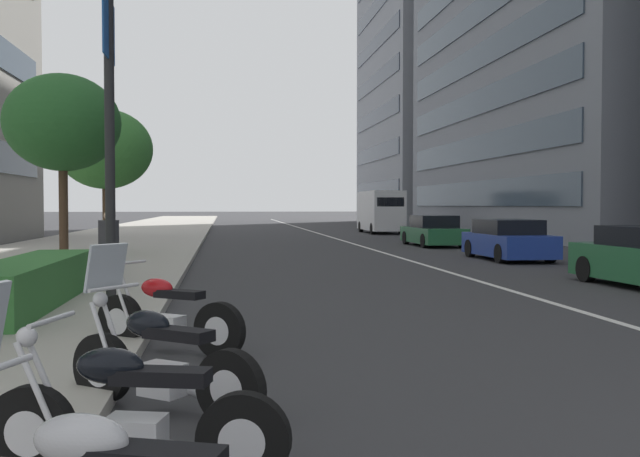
# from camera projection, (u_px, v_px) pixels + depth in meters

# --- Properties ---
(sidewalk_right_plaza) EXTENTS (160.00, 8.33, 0.15)m
(sidewalk_right_plaza) POSITION_uv_depth(u_px,v_px,m) (108.00, 244.00, 32.12)
(sidewalk_right_plaza) COLOR #A39E93
(sidewalk_right_plaza) RESTS_ON ground
(lane_centre_stripe) EXTENTS (110.00, 0.16, 0.01)m
(lane_centre_stripe) POSITION_uv_depth(u_px,v_px,m) (338.00, 239.00, 38.58)
(lane_centre_stripe) COLOR silver
(lane_centre_stripe) RESTS_ON ground
(motorcycle_nearest_camera) EXTENTS (0.76, 2.05, 1.09)m
(motorcycle_nearest_camera) POSITION_uv_depth(u_px,v_px,m) (132.00, 420.00, 4.74)
(motorcycle_nearest_camera) COLOR black
(motorcycle_nearest_camera) RESTS_ON ground
(motorcycle_under_tarp) EXTENTS (1.37, 1.76, 1.48)m
(motorcycle_under_tarp) POSITION_uv_depth(u_px,v_px,m) (159.00, 364.00, 6.30)
(motorcycle_under_tarp) COLOR black
(motorcycle_under_tarp) RESTS_ON ground
(motorcycle_far_end_row) EXTENTS (1.37, 1.90, 1.12)m
(motorcycle_far_end_row) POSITION_uv_depth(u_px,v_px,m) (167.00, 318.00, 8.92)
(motorcycle_far_end_row) COLOR black
(motorcycle_far_end_row) RESTS_ON ground
(car_approaching_light) EXTENTS (4.22, 1.88, 1.35)m
(car_approaching_light) POSITION_uv_depth(u_px,v_px,m) (508.00, 240.00, 24.04)
(car_approaching_light) COLOR navy
(car_approaching_light) RESTS_ON ground
(car_lead_in_lane) EXTENTS (4.53, 1.95, 1.38)m
(car_lead_in_lane) POSITION_uv_depth(u_px,v_px,m) (433.00, 232.00, 32.13)
(car_lead_in_lane) COLOR #236038
(car_lead_in_lane) RESTS_ON ground
(delivery_van_ahead) EXTENTS (6.19, 2.13, 2.73)m
(delivery_van_ahead) POSITION_uv_depth(u_px,v_px,m) (380.00, 211.00, 46.84)
(delivery_van_ahead) COLOR silver
(delivery_van_ahead) RESTS_ON ground
(street_lamp_with_banners) EXTENTS (1.26, 2.02, 8.19)m
(street_lamp_with_banners) POSITION_uv_depth(u_px,v_px,m) (124.00, 27.00, 12.94)
(street_lamp_with_banners) COLOR #232326
(street_lamp_with_banners) RESTS_ON sidewalk_right_plaza
(clipped_hedge_bed) EXTENTS (5.81, 1.10, 0.76)m
(clipped_hedge_bed) POSITION_uv_depth(u_px,v_px,m) (30.00, 282.00, 12.12)
(clipped_hedge_bed) COLOR #337033
(clipped_hedge_bed) RESTS_ON sidewalk_right_plaza
(street_tree_by_lamp_post) EXTENTS (2.81, 2.81, 4.91)m
(street_tree_by_lamp_post) POSITION_uv_depth(u_px,v_px,m) (63.00, 123.00, 17.66)
(street_tree_by_lamp_post) COLOR #473323
(street_tree_by_lamp_post) RESTS_ON sidewalk_right_plaza
(street_tree_far_plaza) EXTENTS (3.25, 3.25, 5.01)m
(street_tree_far_plaza) POSITION_uv_depth(u_px,v_px,m) (105.00, 149.00, 24.83)
(street_tree_far_plaza) COLOR #473323
(street_tree_far_plaza) RESTS_ON sidewalk_right_plaza
(pedestrian_on_plaza) EXTENTS (0.48, 0.44, 1.55)m
(pedestrian_on_plaza) POSITION_uv_depth(u_px,v_px,m) (109.00, 244.00, 16.56)
(pedestrian_on_plaza) COLOR #2D2D33
(pedestrian_on_plaza) RESTS_ON sidewalk_right_plaza
(office_tower_mid_left) EXTENTS (21.27, 20.63, 42.42)m
(office_tower_mid_left) POSITION_uv_depth(u_px,v_px,m) (476.00, 14.00, 72.68)
(office_tower_mid_left) COLOR gray
(office_tower_mid_left) RESTS_ON ground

